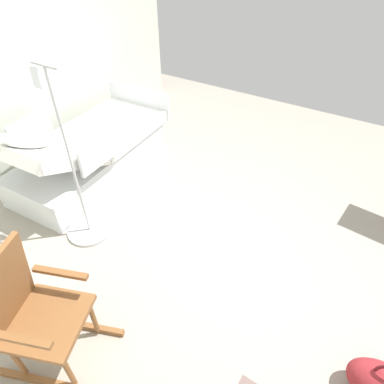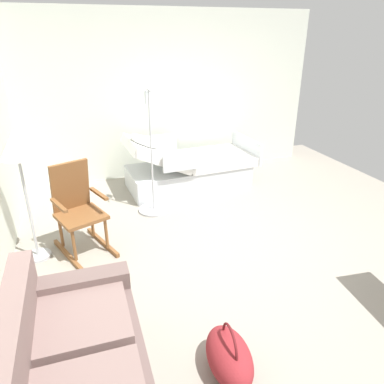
# 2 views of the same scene
# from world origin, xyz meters

# --- Properties ---
(ground_plane) EXTENTS (6.53, 6.53, 0.00)m
(ground_plane) POSITION_xyz_m (0.00, 0.00, 0.00)
(ground_plane) COLOR gray
(side_wall) EXTENTS (0.10, 5.14, 2.70)m
(side_wall) POSITION_xyz_m (2.66, 0.00, 1.35)
(side_wall) COLOR silver
(side_wall) RESTS_ON ground
(hospital_bed) EXTENTS (1.08, 2.13, 1.01)m
(hospital_bed) POSITION_xyz_m (1.89, -0.08, 0.30)
(hospital_bed) COLOR silver
(hospital_bed) RESTS_ON ground
(rocking_chair) EXTENTS (0.88, 0.71, 1.05)m
(rocking_chair) POSITION_xyz_m (0.52, 1.71, 0.50)
(rocking_chair) COLOR brown
(rocking_chair) RESTS_ON ground
(iv_pole) EXTENTS (0.44, 0.44, 1.69)m
(iv_pole) POSITION_xyz_m (1.20, 0.68, 0.25)
(iv_pole) COLOR #B2B5BA
(iv_pole) RESTS_ON ground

